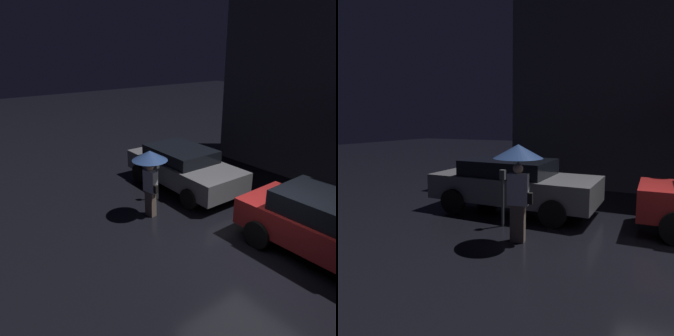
% 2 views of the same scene
% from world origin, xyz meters
% --- Properties ---
extents(ground_plane, '(60.00, 60.00, 0.00)m').
position_xyz_m(ground_plane, '(0.00, 0.00, 0.00)').
color(ground_plane, black).
extents(parked_car_grey, '(4.37, 2.06, 1.37)m').
position_xyz_m(parked_car_grey, '(-4.05, 1.41, 0.74)').
color(parked_car_grey, slate).
rests_on(parked_car_grey, ground).
extents(parked_car_red, '(4.11, 1.95, 1.49)m').
position_xyz_m(parked_car_red, '(1.05, 1.32, 0.79)').
color(parked_car_red, maroon).
rests_on(parked_car_red, ground).
extents(pedestrian_with_umbrella, '(0.97, 0.97, 1.94)m').
position_xyz_m(pedestrian_with_umbrella, '(-3.04, -0.65, 1.53)').
color(pedestrian_with_umbrella, '#66564C').
rests_on(pedestrian_with_umbrella, ground).
extents(parking_meter, '(0.12, 0.10, 1.30)m').
position_xyz_m(parking_meter, '(-3.73, 0.08, 0.80)').
color(parking_meter, '#4C5154').
rests_on(parking_meter, ground).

